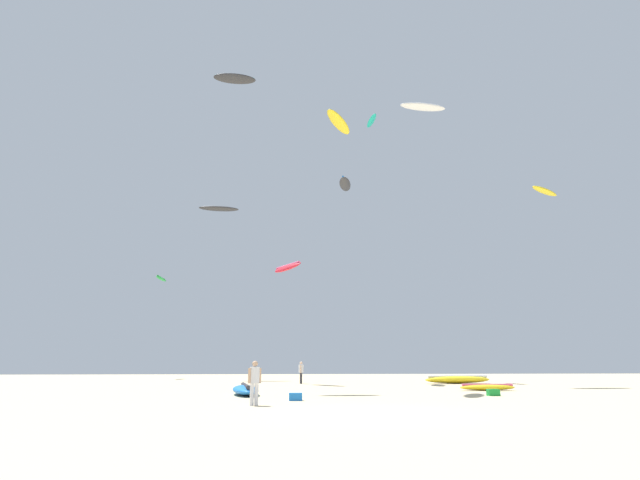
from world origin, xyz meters
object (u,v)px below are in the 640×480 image
kite_grounded_far (458,380)px  kite_aloft_6 (339,122)px  cooler_box (295,397)px  kite_aloft_5 (545,191)px  kite_aloft_0 (161,279)px  kite_aloft_3 (345,184)px  kite_aloft_4 (372,121)px  gear_bag (493,392)px  person_foreground (255,379)px  kite_aloft_8 (235,79)px  kite_aloft_2 (423,107)px  kite_grounded_mid (245,390)px  person_midground (301,371)px  kite_aloft_1 (287,267)px  kite_aloft_7 (219,209)px  kite_grounded_near (487,387)px

kite_grounded_far → kite_aloft_6: 22.00m
cooler_box → kite_aloft_5: size_ratio=0.15×
kite_aloft_0 → kite_aloft_5: bearing=-24.6°
kite_aloft_3 → kite_aloft_6: kite_aloft_6 is taller
kite_aloft_3 → kite_aloft_4: bearing=55.3°
kite_grounded_far → kite_aloft_6: bearing=-141.0°
gear_bag → kite_aloft_6: bearing=136.3°
person_foreground → kite_aloft_3: kite_aloft_3 is taller
kite_aloft_3 → kite_aloft_6: bearing=-99.9°
kite_aloft_8 → kite_aloft_2: bearing=21.5°
kite_aloft_4 → kite_aloft_8: size_ratio=0.98×
person_foreground → kite_grounded_mid: 6.49m
person_midground → kite_grounded_mid: bearing=87.6°
kite_grounded_far → kite_aloft_1: 16.28m
kite_aloft_1 → kite_aloft_5: 23.79m
person_foreground → kite_grounded_mid: size_ratio=0.35×
kite_grounded_far → kite_aloft_6: size_ratio=1.43×
kite_aloft_0 → kite_aloft_3: (19.27, -13.80, 6.75)m
person_foreground → kite_aloft_5: bearing=-78.5°
gear_bag → kite_aloft_7: bearing=122.4°
kite_grounded_far → kite_aloft_3: 19.46m
kite_aloft_1 → cooler_box: bearing=-89.5°
kite_aloft_4 → kite_grounded_far: bearing=-61.3°
kite_grounded_mid → cooler_box: 4.71m
kite_grounded_far → kite_aloft_2: kite_aloft_2 is taller
kite_aloft_1 → kite_aloft_4: bearing=40.9°
person_foreground → kite_aloft_0: kite_aloft_0 is taller
cooler_box → kite_aloft_0: 38.26m
gear_bag → cooler_box: bearing=-166.4°
kite_aloft_8 → kite_aloft_7: bearing=99.5°
kite_aloft_3 → kite_aloft_5: kite_aloft_3 is taller
kite_aloft_1 → kite_aloft_2: (12.09, -0.51, 15.02)m
kite_aloft_5 → person_midground: bearing=177.5°
kite_aloft_2 → kite_aloft_5: 13.21m
kite_aloft_7 → kite_aloft_6: bearing=-63.0°
cooler_box → gear_bag: (9.77, 2.37, 0.00)m
gear_bag → kite_aloft_1: 20.41m
kite_aloft_0 → kite_aloft_1: 21.47m
person_midground → person_foreground: bearing=93.9°
kite_aloft_6 → kite_aloft_7: bearing=117.0°
kite_aloft_3 → kite_aloft_4: kite_aloft_4 is taller
kite_grounded_near → kite_aloft_8: 27.39m
kite_grounded_mid → kite_aloft_0: (-11.82, 29.81, 10.62)m
person_foreground → kite_aloft_5: (24.17, 19.40, 15.43)m
person_foreground → kite_aloft_7: kite_aloft_7 is taller
kite_grounded_far → kite_aloft_2: bearing=177.3°
kite_grounded_near → kite_aloft_5: 22.04m
kite_grounded_far → gear_bag: size_ratio=9.98×
person_foreground → kite_grounded_far: (15.07, 19.46, -0.64)m
person_foreground → kite_aloft_8: kite_aloft_8 is taller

